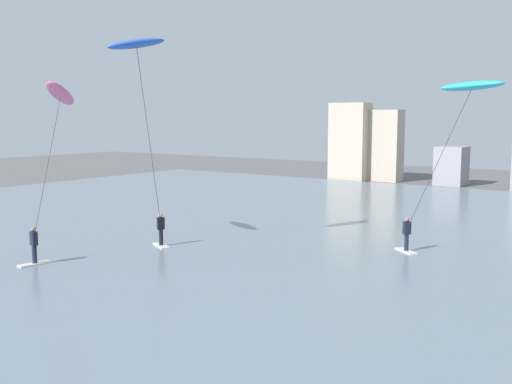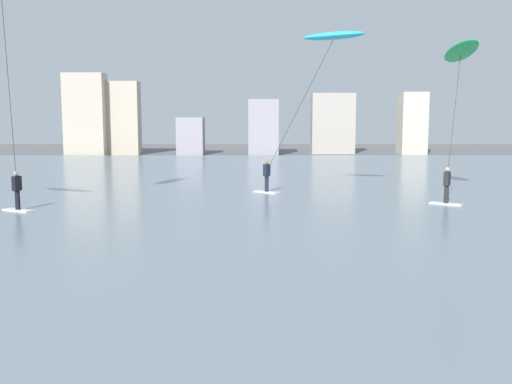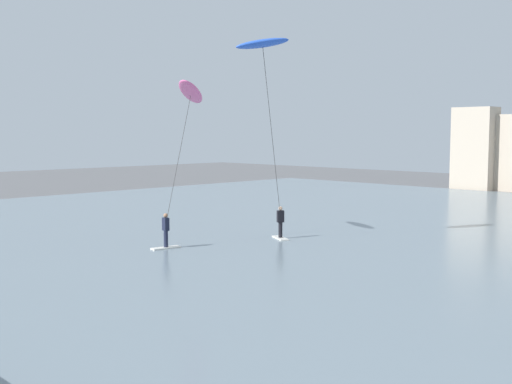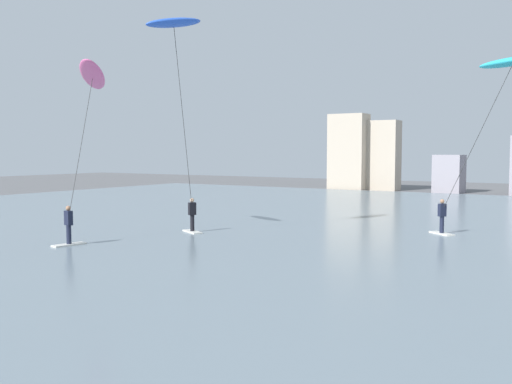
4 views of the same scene
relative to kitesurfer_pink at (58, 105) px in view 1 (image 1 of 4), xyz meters
name	(u,v)px [view 1 (image 1 of 4)]	position (x,y,z in m)	size (l,w,h in m)	color
water_bay	(465,253)	(15.89, 10.53, -6.93)	(84.00, 52.00, 0.10)	slate
far_shore_buildings	(484,153)	(9.49, 39.23, -3.77)	(35.52, 4.98, 7.93)	#B7A893
kitesurfer_pink	(58,105)	(0.00, 0.00, 0.00)	(3.39, 5.12, 8.16)	silver
kitesurfer_cyan	(463,105)	(16.31, 7.70, -0.07)	(5.30, 3.05, 7.82)	silver
kitesurfer_blue	(140,69)	(3.62, 1.73, 1.58)	(2.10, 3.73, 10.03)	silver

